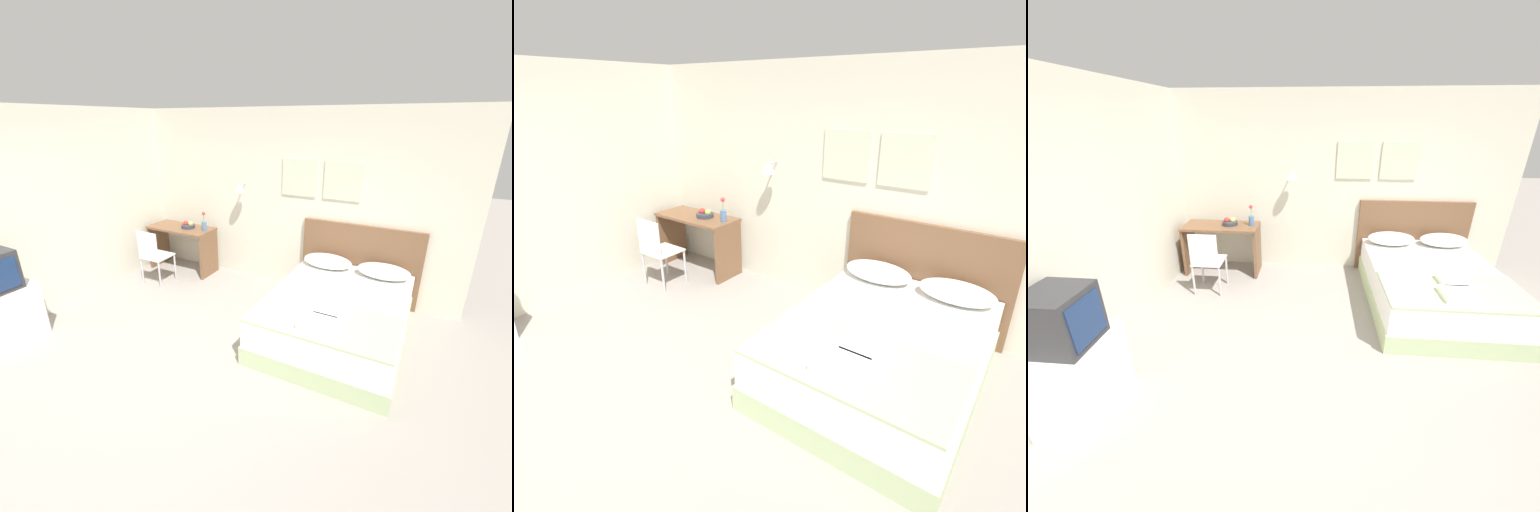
% 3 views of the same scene
% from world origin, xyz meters
% --- Properties ---
extents(ground_plane, '(24.00, 24.00, 0.00)m').
position_xyz_m(ground_plane, '(0.00, 0.00, 0.00)').
color(ground_plane, gray).
extents(wall_back, '(5.41, 0.31, 2.65)m').
position_xyz_m(wall_back, '(0.01, 2.85, 1.33)').
color(wall_back, beige).
rests_on(wall_back, ground_plane).
extents(bed, '(1.54, 2.07, 0.53)m').
position_xyz_m(bed, '(1.32, 1.73, 0.26)').
color(bed, '#B2C693').
rests_on(bed, ground_plane).
extents(headboard, '(1.66, 0.06, 1.13)m').
position_xyz_m(headboard, '(1.32, 2.79, 0.56)').
color(headboard, brown).
rests_on(headboard, ground_plane).
extents(pillow_left, '(0.68, 0.39, 0.18)m').
position_xyz_m(pillow_left, '(0.94, 2.52, 0.62)').
color(pillow_left, white).
rests_on(pillow_left, bed).
extents(pillow_right, '(0.68, 0.39, 0.18)m').
position_xyz_m(pillow_right, '(1.69, 2.52, 0.62)').
color(pillow_right, white).
rests_on(pillow_right, bed).
extents(throw_blanket, '(1.50, 0.83, 0.02)m').
position_xyz_m(throw_blanket, '(1.32, 1.13, 0.54)').
color(throw_blanket, '#B2C693').
rests_on(throw_blanket, bed).
extents(folded_towel_near_foot, '(0.30, 0.31, 0.06)m').
position_xyz_m(folded_towel_near_foot, '(1.36, 1.27, 0.59)').
color(folded_towel_near_foot, white).
rests_on(folded_towel_near_foot, throw_blanket).
extents(folded_towel_mid_bed, '(0.34, 0.31, 0.06)m').
position_xyz_m(folded_towel_mid_bed, '(1.29, 0.98, 0.59)').
color(folded_towel_mid_bed, white).
rests_on(folded_towel_mid_bed, throw_blanket).
extents(desk, '(1.13, 0.52, 0.77)m').
position_xyz_m(desk, '(-1.62, 2.47, 0.53)').
color(desk, brown).
rests_on(desk, ground_plane).
extents(desk_chair, '(0.40, 0.40, 0.89)m').
position_xyz_m(desk_chair, '(-1.65, 1.78, 0.53)').
color(desk_chair, white).
rests_on(desk_chair, ground_plane).
extents(fruit_bowl, '(0.23, 0.23, 0.12)m').
position_xyz_m(fruit_bowl, '(-1.48, 2.49, 0.82)').
color(fruit_bowl, '#333842').
rests_on(fruit_bowl, desk).
extents(flower_vase, '(0.08, 0.08, 0.32)m').
position_xyz_m(flower_vase, '(-1.15, 2.49, 0.88)').
color(flower_vase, '#4C7099').
rests_on(flower_vase, desk).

